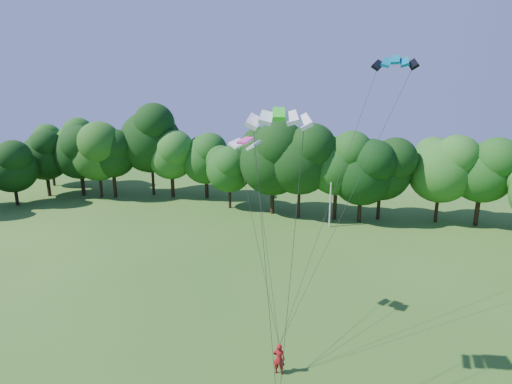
% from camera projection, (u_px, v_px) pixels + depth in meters
% --- Properties ---
extents(utility_pole, '(1.49, 0.35, 7.53)m').
position_uv_depth(utility_pole, '(331.00, 194.00, 44.66)').
color(utility_pole, '#B0AEA7').
rests_on(utility_pole, ground).
extents(kite_flyer_left, '(0.69, 0.49, 1.80)m').
position_uv_depth(kite_flyer_left, '(279.00, 359.00, 21.36)').
color(kite_flyer_left, maroon).
rests_on(kite_flyer_left, ground).
extents(kite_teal, '(2.62, 1.15, 0.65)m').
position_uv_depth(kite_teal, '(396.00, 60.00, 24.81)').
color(kite_teal, '#047293').
rests_on(kite_teal, ground).
extents(kite_green, '(2.91, 1.98, 0.54)m').
position_uv_depth(kite_green, '(279.00, 114.00, 16.61)').
color(kite_green, '#2BDD21').
rests_on(kite_green, ground).
extents(kite_pink, '(2.05, 1.37, 0.38)m').
position_uv_depth(kite_pink, '(245.00, 141.00, 23.53)').
color(kite_pink, '#E43F9B').
rests_on(kite_pink, ground).
extents(tree_back_west, '(8.31, 8.31, 12.08)m').
position_uv_depth(tree_back_west, '(97.00, 146.00, 57.08)').
color(tree_back_west, '#351E15').
rests_on(tree_back_west, ground).
extents(tree_back_center, '(7.81, 7.81, 11.36)m').
position_uv_depth(tree_back_center, '(363.00, 163.00, 45.72)').
color(tree_back_center, '#2F2212').
rests_on(tree_back_center, ground).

